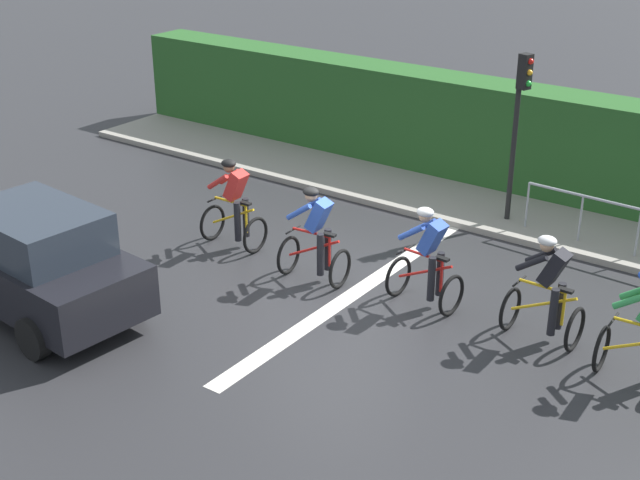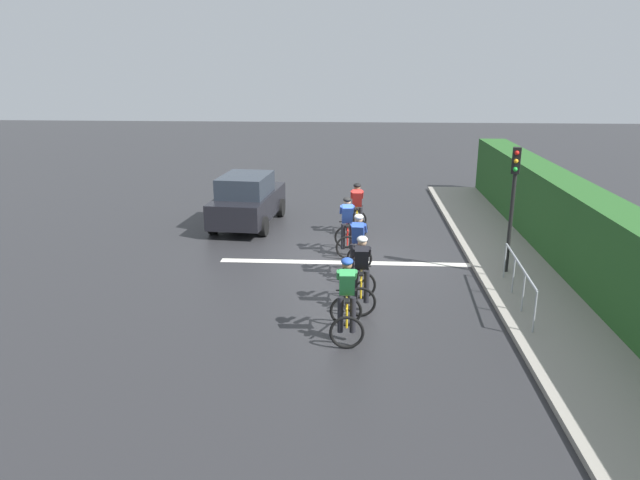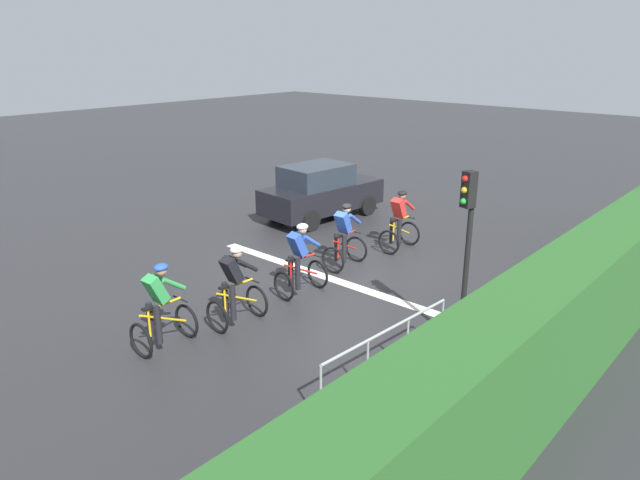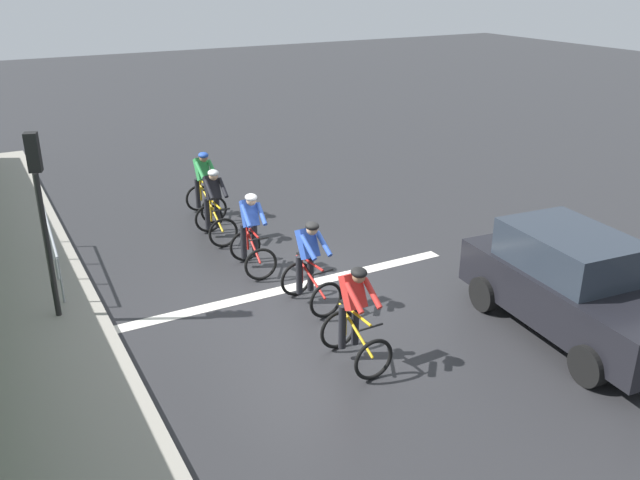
% 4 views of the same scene
% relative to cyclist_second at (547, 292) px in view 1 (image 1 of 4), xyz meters
% --- Properties ---
extents(ground_plane, '(80.00, 80.00, 0.00)m').
position_rel_cyclist_second_xyz_m(ground_plane, '(0.38, -3.52, -0.80)').
color(ground_plane, '#28282B').
extents(sidewalk_kerb, '(2.80, 23.29, 0.12)m').
position_rel_cyclist_second_xyz_m(sidewalk_kerb, '(-4.41, -1.52, -0.74)').
color(sidewalk_kerb, gray).
rests_on(sidewalk_kerb, ground).
extents(stone_wall_low, '(0.44, 23.29, 0.59)m').
position_rel_cyclist_second_xyz_m(stone_wall_low, '(-5.31, -1.52, -0.50)').
color(stone_wall_low, tan).
rests_on(stone_wall_low, ground).
extents(hedge_wall, '(1.10, 23.29, 2.23)m').
position_rel_cyclist_second_xyz_m(hedge_wall, '(-5.61, -1.52, 0.32)').
color(hedge_wall, '#265623').
rests_on(hedge_wall, ground).
extents(road_marking_stop_line, '(7.00, 0.30, 0.01)m').
position_rel_cyclist_second_xyz_m(road_marking_stop_line, '(0.38, -3.10, -0.79)').
color(road_marking_stop_line, silver).
rests_on(road_marking_stop_line, ground).
extents(cyclist_second, '(0.71, 1.10, 1.66)m').
position_rel_cyclist_second_xyz_m(cyclist_second, '(0.00, 0.00, 0.00)').
color(cyclist_second, black).
rests_on(cyclist_second, ground).
extents(cyclist_mid, '(0.77, 1.14, 1.66)m').
position_rel_cyclist_second_xyz_m(cyclist_mid, '(0.07, -1.94, 0.00)').
color(cyclist_mid, black).
rests_on(cyclist_mid, ground).
extents(cyclist_fourth, '(0.75, 1.12, 1.66)m').
position_rel_cyclist_second_xyz_m(cyclist_fourth, '(0.38, -3.89, 0.00)').
color(cyclist_fourth, black).
rests_on(cyclist_fourth, ground).
extents(cyclist_trailing, '(0.69, 1.09, 1.66)m').
position_rel_cyclist_second_xyz_m(cyclist_trailing, '(0.10, -5.91, 0.00)').
color(cyclist_trailing, black).
rests_on(cyclist_trailing, ground).
extents(car_black, '(2.17, 4.24, 1.76)m').
position_rel_cyclist_second_xyz_m(car_black, '(3.78, -6.83, 0.08)').
color(car_black, black).
rests_on(car_black, ground).
extents(traffic_light_near_crossing, '(0.25, 0.31, 3.34)m').
position_rel_cyclist_second_xyz_m(traffic_light_near_crossing, '(-3.75, -2.26, 1.43)').
color(traffic_light_near_crossing, black).
rests_on(traffic_light_near_crossing, ground).
extents(pedestrian_railing_kerbside, '(0.22, 3.21, 1.03)m').
position_rel_cyclist_second_xyz_m(pedestrian_railing_kerbside, '(-3.51, -0.28, -0.02)').
color(pedestrian_railing_kerbside, '#999EA3').
rests_on(pedestrian_railing_kerbside, ground).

